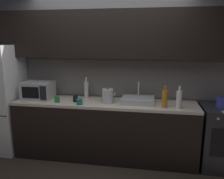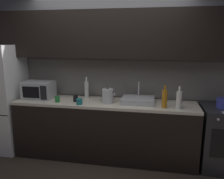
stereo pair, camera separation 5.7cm
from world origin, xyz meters
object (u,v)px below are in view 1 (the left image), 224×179
mug_teal (80,102)px  kettle (108,96)px  wine_bottle_clear (86,89)px  mug_dark (75,99)px  refrigerator (0,99)px  oven_range (222,137)px  cooking_pot (224,103)px  wine_bottle_amber (165,98)px  mug_green (57,99)px  microwave (38,90)px  wine_bottle_white (179,99)px

mug_teal → kettle: bearing=22.5°
wine_bottle_clear → mug_dark: size_ratio=3.86×
refrigerator → oven_range: 3.51m
oven_range → cooking_pot: cooking_pot is taller
wine_bottle_amber → cooking_pot: (0.82, 0.14, -0.06)m
wine_bottle_amber → mug_dark: (-1.32, 0.08, -0.08)m
refrigerator → cooking_pot: 3.47m
oven_range → wine_bottle_clear: (-2.05, 0.17, 0.59)m
oven_range → wine_bottle_clear: size_ratio=2.61×
mug_teal → cooking_pot: 2.04m
mug_dark → mug_green: bearing=-162.5°
mug_dark → mug_teal: 0.18m
kettle → cooking_pot: size_ratio=1.04×
microwave → wine_bottle_white: size_ratio=1.48×
kettle → mug_dark: kettle is taller
wine_bottle_white → mug_dark: bearing=176.5°
microwave → mug_green: 0.43m
refrigerator → wine_bottle_clear: 1.45m
mug_green → microwave: bearing=156.9°
mug_green → cooking_pot: bearing=3.5°
oven_range → wine_bottle_amber: (-0.84, -0.14, 0.58)m
oven_range → mug_teal: (-2.05, -0.21, 0.49)m
oven_range → kettle: size_ratio=3.83×
oven_range → wine_bottle_white: (-0.65, -0.16, 0.58)m
cooking_pot → wine_bottle_clear: bearing=175.2°
refrigerator → mug_green: bearing=-7.8°
wine_bottle_clear → mug_green: 0.49m
mug_dark → wine_bottle_white: bearing=-3.5°
oven_range → wine_bottle_white: size_ratio=2.89×
refrigerator → mug_dark: bearing=-2.8°
wine_bottle_white → cooking_pot: 0.65m
wine_bottle_white → oven_range: bearing=13.5°
oven_range → mug_dark: mug_dark is taller
wine_bottle_amber → wine_bottle_clear: bearing=165.5°
wine_bottle_amber → mug_dark: 1.32m
kettle → wine_bottle_white: 1.02m
refrigerator → wine_bottle_amber: size_ratio=5.55×
refrigerator → cooking_pot: (3.46, 0.00, 0.09)m
mug_green → mug_teal: bearing=-9.8°
microwave → mug_dark: (0.64, -0.08, -0.09)m
cooking_pot → oven_range: bearing=-5.0°
mug_teal → refrigerator: bearing=171.7°
oven_range → wine_bottle_clear: wine_bottle_clear is taller
wine_bottle_clear → wine_bottle_white: (1.40, -0.33, -0.02)m
wine_bottle_clear → mug_dark: wine_bottle_clear is taller
wine_bottle_amber → oven_range: bearing=9.5°
refrigerator → wine_bottle_amber: refrigerator is taller
wine_bottle_white → mug_green: 1.77m
mug_teal → oven_range: bearing=5.8°
kettle → wine_bottle_white: bearing=-6.1°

